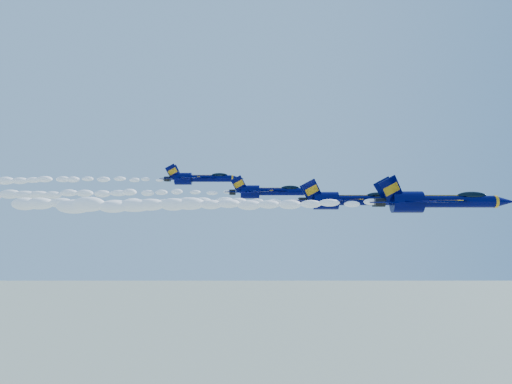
{
  "coord_description": "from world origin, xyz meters",
  "views": [
    {
      "loc": [
        -4.33,
        -83.56,
        150.4
      ],
      "look_at": [
        -4.56,
        0.34,
        152.72
      ],
      "focal_mm": 35.0,
      "sensor_mm": 36.0,
      "label": 1
    }
  ],
  "objects_px": {
    "jet_third": "(268,191)",
    "jet_lead": "(435,201)",
    "jet_second": "(349,200)",
    "jet_fourth": "(199,178)"
  },
  "relations": [
    {
      "from": "jet_lead",
      "to": "jet_third",
      "type": "relative_size",
      "value": 1.27
    },
    {
      "from": "jet_third",
      "to": "jet_fourth",
      "type": "bearing_deg",
      "value": 148.4
    },
    {
      "from": "jet_lead",
      "to": "jet_fourth",
      "type": "height_order",
      "value": "jet_fourth"
    },
    {
      "from": "jet_second",
      "to": "jet_lead",
      "type": "bearing_deg",
      "value": -31.42
    },
    {
      "from": "jet_third",
      "to": "jet_second",
      "type": "bearing_deg",
      "value": -44.15
    },
    {
      "from": "jet_second",
      "to": "jet_third",
      "type": "xyz_separation_m",
      "value": [
        -12.38,
        12.02,
        1.68
      ]
    },
    {
      "from": "jet_second",
      "to": "jet_fourth",
      "type": "xyz_separation_m",
      "value": [
        -25.68,
        20.2,
        4.5
      ]
    },
    {
      "from": "jet_third",
      "to": "jet_lead",
      "type": "bearing_deg",
      "value": -38.7
    },
    {
      "from": "jet_second",
      "to": "jet_fourth",
      "type": "bearing_deg",
      "value": 141.81
    },
    {
      "from": "jet_fourth",
      "to": "jet_second",
      "type": "bearing_deg",
      "value": -38.19
    }
  ]
}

